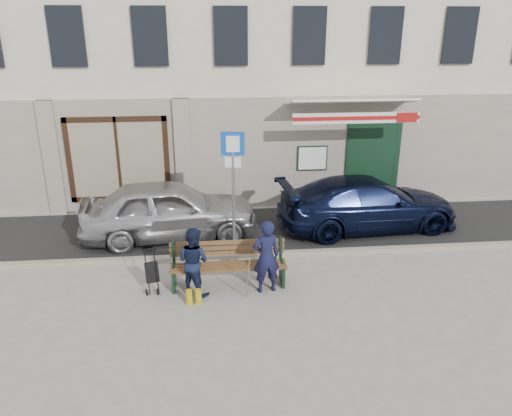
{
  "coord_description": "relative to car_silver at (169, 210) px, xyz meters",
  "views": [
    {
      "loc": [
        -0.66,
        -8.94,
        5.19
      ],
      "look_at": [
        0.35,
        1.6,
        1.2
      ],
      "focal_mm": 35.0,
      "sensor_mm": 36.0,
      "label": 1
    }
  ],
  "objects": [
    {
      "name": "car_silver",
      "position": [
        0.0,
        0.0,
        0.0
      ],
      "size": [
        4.52,
        2.2,
        1.49
      ],
      "primitive_type": "imported",
      "rotation": [
        0.0,
        0.0,
        1.67
      ],
      "color": "#BCBDC1",
      "rests_on": "ground"
    },
    {
      "name": "parking_sign",
      "position": [
        1.58,
        -0.98,
        1.22
      ],
      "size": [
        0.54,
        0.09,
        2.89
      ],
      "rotation": [
        0.0,
        0.0,
        -0.09
      ],
      "color": "gray",
      "rests_on": "ground"
    },
    {
      "name": "curb",
      "position": [
        1.72,
        -1.4,
        -0.68
      ],
      "size": [
        60.0,
        0.18,
        0.12
      ],
      "primitive_type": "cube",
      "color": "#9E9384",
      "rests_on": "ground"
    },
    {
      "name": "ground",
      "position": [
        1.72,
        -2.9,
        -0.74
      ],
      "size": [
        80.0,
        80.0,
        0.0
      ],
      "primitive_type": "plane",
      "color": "#9E9991",
      "rests_on": "ground"
    },
    {
      "name": "asphalt_lane",
      "position": [
        1.72,
        0.2,
        -0.74
      ],
      "size": [
        60.0,
        3.2,
        0.01
      ],
      "primitive_type": "cube",
      "color": "#282828",
      "rests_on": "ground"
    },
    {
      "name": "woman",
      "position": [
        0.67,
        -2.87,
        -0.03
      ],
      "size": [
        0.87,
        0.84,
        1.42
      ],
      "primitive_type": "imported",
      "rotation": [
        0.0,
        0.0,
        2.5
      ],
      "color": "#121A32",
      "rests_on": "ground"
    },
    {
      "name": "man",
      "position": [
        2.12,
        -2.93,
        0.03
      ],
      "size": [
        0.62,
        0.47,
        1.54
      ],
      "primitive_type": "imported",
      "rotation": [
        0.0,
        0.0,
        3.33
      ],
      "color": "#121433",
      "rests_on": "ground"
    },
    {
      "name": "bench",
      "position": [
        1.32,
        -2.63,
        -0.29
      ],
      "size": [
        2.4,
        1.17,
        0.98
      ],
      "color": "brown",
      "rests_on": "ground"
    },
    {
      "name": "building",
      "position": [
        1.73,
        5.55,
        4.23
      ],
      "size": [
        20.0,
        8.27,
        10.0
      ],
      "color": "beige",
      "rests_on": "ground"
    },
    {
      "name": "car_navy",
      "position": [
        5.16,
        0.11,
        -0.06
      ],
      "size": [
        4.89,
        2.39,
        1.37
      ],
      "primitive_type": "imported",
      "rotation": [
        0.0,
        0.0,
        1.67
      ],
      "color": "black",
      "rests_on": "ground"
    },
    {
      "name": "stroller",
      "position": [
        -0.18,
        -2.71,
        -0.35
      ],
      "size": [
        0.32,
        0.41,
        0.9
      ],
      "rotation": [
        0.0,
        0.0,
        0.31
      ],
      "color": "black",
      "rests_on": "ground"
    }
  ]
}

